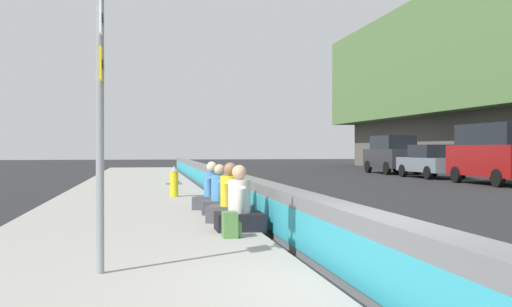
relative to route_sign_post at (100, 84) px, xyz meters
name	(u,v)px	position (x,y,z in m)	size (l,w,h in m)	color
ground_plane	(380,300)	(-1.15, -2.81, -2.23)	(160.00, 160.00, 0.00)	#232326
sidewalk_strip	(110,305)	(-1.15, -0.16, -2.16)	(80.00, 4.40, 0.14)	gray
jersey_barrier	(380,258)	(-1.15, -2.81, -1.81)	(76.00, 0.45, 0.85)	slate
route_sign_post	(100,84)	(0.00, 0.00, 0.00)	(0.44, 0.09, 3.60)	gray
fire_hydrant	(174,181)	(10.91, -1.28, -1.65)	(0.26, 0.46, 0.88)	gold
seated_person_foreground	(239,210)	(3.33, -2.04, -1.75)	(0.70, 0.79, 1.10)	black
seated_person_middle	(230,203)	(4.55, -2.06, -1.74)	(0.91, 0.98, 1.12)	#424247
seated_person_rear	(220,198)	(6.03, -2.02, -1.77)	(0.68, 0.79, 1.05)	#424247
seated_person_far	(212,194)	(7.08, -1.97, -1.75)	(0.87, 0.94, 1.08)	#424247
backpack	(231,225)	(2.51, -1.78, -1.90)	(0.32, 0.28, 0.40)	#4C7A3D
parked_car_fourth	(497,152)	(16.91, -14.96, -0.88)	(5.11, 2.13, 2.56)	maroon
parked_car_midline	(431,161)	(22.86, -14.86, -1.37)	(4.54, 2.03, 1.71)	slate
parked_car_far	(392,154)	(28.39, -15.02, -1.05)	(4.80, 2.07, 2.28)	#28282D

